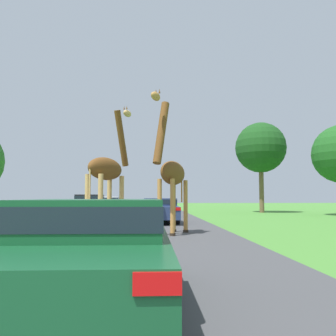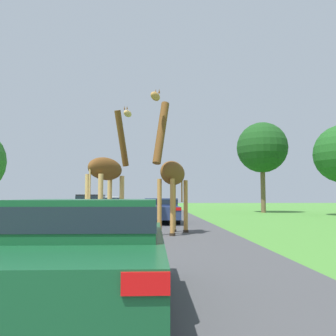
# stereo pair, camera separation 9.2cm
# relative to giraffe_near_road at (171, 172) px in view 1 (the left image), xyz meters

# --- Properties ---
(road) EXTENTS (8.04, 120.00, 0.00)m
(road) POSITION_rel_giraffe_near_road_xyz_m (-1.65, 17.20, -2.32)
(road) COLOR #424244
(road) RESTS_ON ground
(giraffe_near_road) EXTENTS (1.60, 2.70, 5.15)m
(giraffe_near_road) POSITION_rel_giraffe_near_road_xyz_m (0.00, 0.00, 0.00)
(giraffe_near_road) COLOR #B77F3D
(giraffe_near_road) RESTS_ON ground
(giraffe_companion) EXTENTS (1.73, 2.92, 5.35)m
(giraffe_companion) POSITION_rel_giraffe_near_road_xyz_m (-2.48, 0.84, 0.07)
(giraffe_companion) COLOR tan
(giraffe_companion) RESTS_ON ground
(car_lead_maroon) EXTENTS (1.79, 4.31, 1.34)m
(car_lead_maroon) POSITION_rel_giraffe_near_road_xyz_m (-1.43, -8.75, -1.60)
(car_lead_maroon) COLOR #144C28
(car_lead_maroon) RESTS_ON ground
(car_queue_right) EXTENTS (1.76, 4.56, 1.53)m
(car_queue_right) POSITION_rel_giraffe_near_road_xyz_m (-4.77, 10.27, -1.51)
(car_queue_right) COLOR black
(car_queue_right) RESTS_ON ground
(car_queue_left) EXTENTS (1.87, 4.46, 1.30)m
(car_queue_left) POSITION_rel_giraffe_near_road_xyz_m (-0.27, 5.94, -1.62)
(car_queue_left) COLOR navy
(car_queue_left) RESTS_ON ground
(car_far_ahead) EXTENTS (1.74, 4.18, 1.40)m
(car_far_ahead) POSITION_rel_giraffe_near_road_xyz_m (-4.15, 15.68, -1.57)
(car_far_ahead) COLOR silver
(car_far_ahead) RESTS_ON ground
(tree_mid_field) EXTENTS (4.47, 4.47, 8.00)m
(tree_mid_field) POSITION_rel_giraffe_near_road_xyz_m (8.98, 17.73, 3.41)
(tree_mid_field) COLOR brown
(tree_mid_field) RESTS_ON ground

